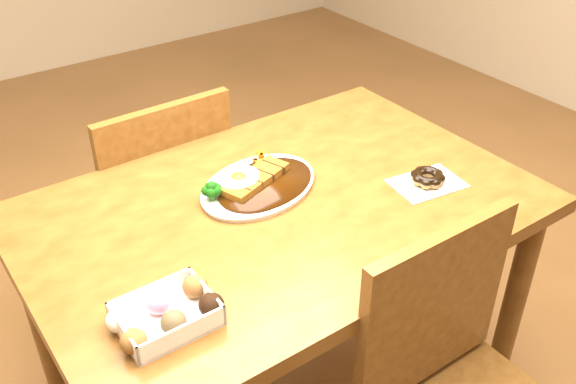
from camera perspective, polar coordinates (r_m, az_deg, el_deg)
table at (r=1.59m, az=-0.59°, el=-3.97°), size 1.20×0.80×0.75m
chair_far at (r=2.04m, az=-11.57°, el=-1.28°), size 0.43×0.43×0.87m
katsu_curry_plate at (r=1.58m, az=-2.86°, el=0.74°), size 0.37×0.31×0.06m
donut_box at (r=1.23m, az=-10.79°, el=-10.56°), size 0.21×0.14×0.05m
pon_de_ring at (r=1.63m, az=12.31°, el=1.25°), size 0.19×0.15×0.03m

